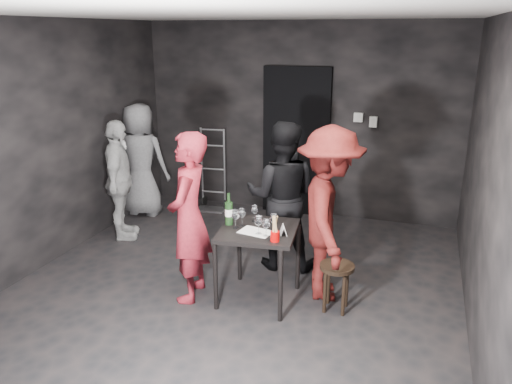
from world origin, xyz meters
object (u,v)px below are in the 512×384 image
(tasting_table, at_px, (258,238))
(hand_truck, at_px, (213,195))
(man_maroon, at_px, (330,202))
(bystander_cream, at_px, (119,180))
(woman_black, at_px, (282,189))
(wine_bottle, at_px, (229,213))
(stool, at_px, (337,275))
(breadstick_cup, at_px, (275,229))
(bystander_grey, at_px, (141,156))
(server_red, at_px, (188,208))

(tasting_table, bearing_deg, hand_truck, 123.11)
(man_maroon, height_order, bystander_cream, man_maroon)
(woman_black, distance_m, wine_bottle, 0.84)
(stool, xyz_separation_m, breadstick_cup, (-0.53, -0.27, 0.50))
(man_maroon, bearing_deg, tasting_table, 101.44)
(breadstick_cup, bearing_deg, man_maroon, 54.43)
(tasting_table, bearing_deg, bystander_cream, 157.08)
(bystander_grey, relative_size, breadstick_cup, 6.74)
(wine_bottle, bearing_deg, bystander_grey, 139.47)
(stool, relative_size, wine_bottle, 1.48)
(bystander_cream, bearing_deg, breadstick_cup, -140.79)
(bystander_grey, bearing_deg, breadstick_cup, 139.78)
(woman_black, relative_size, bystander_cream, 1.17)
(hand_truck, xyz_separation_m, wine_bottle, (1.18, -2.27, 0.65))
(stool, relative_size, bystander_cream, 0.30)
(man_maroon, bearing_deg, stool, -165.67)
(tasting_table, xyz_separation_m, bystander_grey, (-2.36, 1.77, 0.21))
(hand_truck, distance_m, stool, 3.19)
(tasting_table, height_order, bystander_grey, bystander_grey)
(bystander_grey, distance_m, breadstick_cup, 3.28)
(tasting_table, bearing_deg, breadstick_cup, -44.34)
(tasting_table, relative_size, server_red, 0.40)
(breadstick_cup, bearing_deg, hand_truck, 124.45)
(man_maroon, bearing_deg, bystander_grey, 48.88)
(bystander_cream, bearing_deg, bystander_grey, -11.43)
(tasting_table, distance_m, wine_bottle, 0.38)
(hand_truck, bearing_deg, tasting_table, -63.89)
(wine_bottle, bearing_deg, woman_black, 68.36)
(hand_truck, height_order, man_maroon, man_maroon)
(server_red, bearing_deg, man_maroon, 100.41)
(server_red, xyz_separation_m, man_maroon, (1.27, 0.47, 0.05))
(hand_truck, bearing_deg, breadstick_cup, -62.55)
(tasting_table, height_order, bystander_cream, bystander_cream)
(hand_truck, relative_size, tasting_table, 1.62)
(server_red, bearing_deg, bystander_cream, -135.48)
(hand_truck, xyz_separation_m, breadstick_cup, (1.73, -2.52, 0.64))
(hand_truck, height_order, woman_black, woman_black)
(tasting_table, xyz_separation_m, woman_black, (0.00, 0.80, 0.26))
(hand_truck, height_order, stool, hand_truck)
(server_red, bearing_deg, tasting_table, 94.16)
(woman_black, xyz_separation_m, wine_bottle, (-0.31, -0.78, -0.04))
(hand_truck, bearing_deg, wine_bottle, -69.48)
(server_red, relative_size, bystander_grey, 1.09)
(woman_black, xyz_separation_m, bystander_grey, (-2.36, 0.97, -0.05))
(wine_bottle, distance_m, breadstick_cup, 0.60)
(woman_black, bearing_deg, tasting_table, 81.53)
(woman_black, bearing_deg, man_maroon, 132.91)
(bystander_grey, relative_size, wine_bottle, 5.44)
(hand_truck, relative_size, man_maroon, 0.61)
(stool, xyz_separation_m, bystander_cream, (-2.92, 0.87, 0.41))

